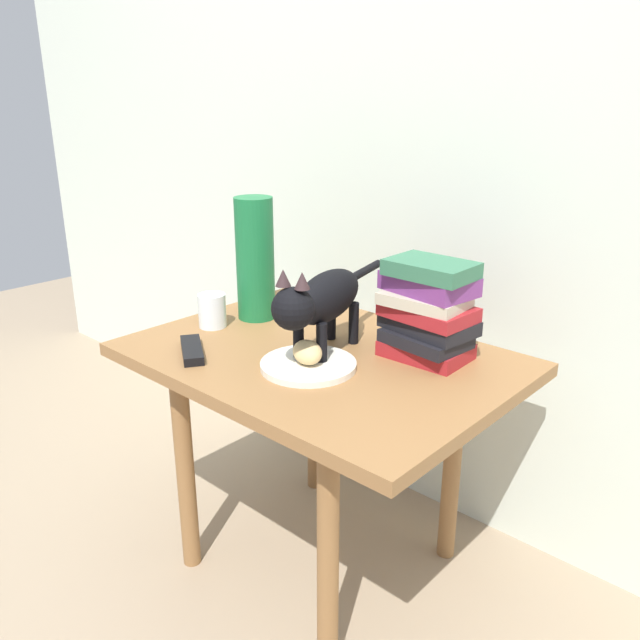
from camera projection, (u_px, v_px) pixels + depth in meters
The scene contains 10 objects.
ground_plane at pixel (320, 557), 1.66m from camera, with size 6.00×6.00×0.00m, color gray.
back_panel at pixel (436, 106), 1.59m from camera, with size 4.00×0.04×2.20m, color silver.
side_table at pixel (320, 383), 1.49m from camera, with size 0.86×0.62×0.57m.
plate at pixel (308, 365), 1.38m from camera, with size 0.21×0.21×0.01m, color silver.
bread_roll at pixel (307, 352), 1.37m from camera, with size 0.08×0.06×0.05m, color #E0BC7A.
cat at pixel (321, 300), 1.41m from camera, with size 0.16×0.47×0.23m.
book_stack at pixel (428, 310), 1.41m from camera, with size 0.22×0.16×0.22m.
green_vase at pixel (255, 259), 1.65m from camera, with size 0.10×0.10×0.32m, color #196B38.
candle_jar at pixel (212, 312), 1.62m from camera, with size 0.07×0.07×0.08m.
tv_remote at pixel (192, 350), 1.46m from camera, with size 0.15×0.04×0.02m, color black.
Camera 1 is at (0.91, -1.00, 1.13)m, focal length 36.08 mm.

